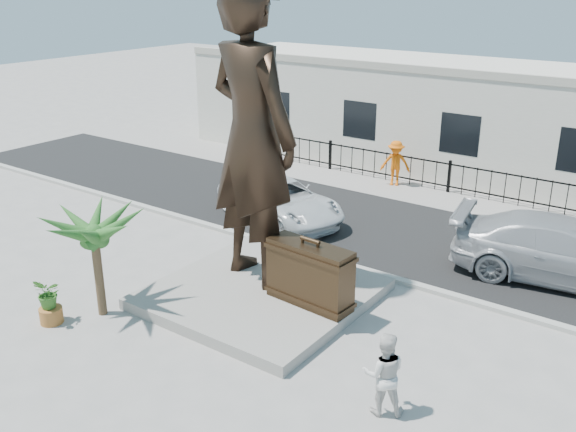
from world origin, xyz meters
name	(u,v)px	position (x,y,z in m)	size (l,w,h in m)	color
ground	(240,328)	(0.00, 0.00, 0.00)	(100.00, 100.00, 0.00)	#9E9991
street	(392,229)	(0.00, 8.00, 0.01)	(40.00, 7.00, 0.01)	black
curb	(337,263)	(0.00, 4.50, 0.06)	(40.00, 0.25, 0.12)	#A5A399
far_sidewalk	(439,197)	(0.00, 12.00, 0.01)	(40.00, 2.50, 0.02)	#9E9991
plinth	(262,293)	(-0.50, 1.50, 0.15)	(5.20, 5.20, 0.30)	gray
fence	(449,178)	(0.00, 12.80, 0.60)	(22.00, 0.10, 1.20)	black
building	(490,119)	(0.00, 17.00, 2.20)	(28.00, 7.00, 4.40)	silver
statue	(253,136)	(-1.12, 2.02, 4.21)	(2.85, 1.87, 7.82)	black
suitcase	(310,274)	(0.97, 1.58, 1.09)	(2.25, 0.72, 1.59)	#342516
tourist	(384,374)	(4.31, -0.82, 0.87)	(0.84, 0.66, 1.73)	silver
car_white	(281,200)	(-3.57, 6.51, 0.72)	(2.36, 5.12, 1.42)	silver
car_silver	(564,251)	(5.61, 7.29, 0.89)	(2.45, 6.03, 1.75)	#A3A5A8
worker	(395,163)	(-2.13, 12.37, 0.94)	(1.19, 0.68, 1.84)	orange
palm_tree	(103,313)	(-3.27, -1.48, 0.00)	(1.80, 1.80, 3.20)	#265820
planter	(51,315)	(-3.94, -2.51, 0.20)	(0.56, 0.56, 0.40)	#A3632B
shrub	(48,294)	(-3.94, -2.51, 0.78)	(0.69, 0.60, 0.77)	#316521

